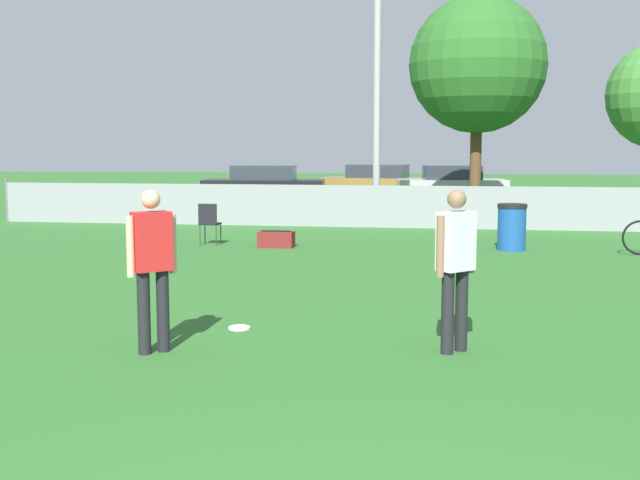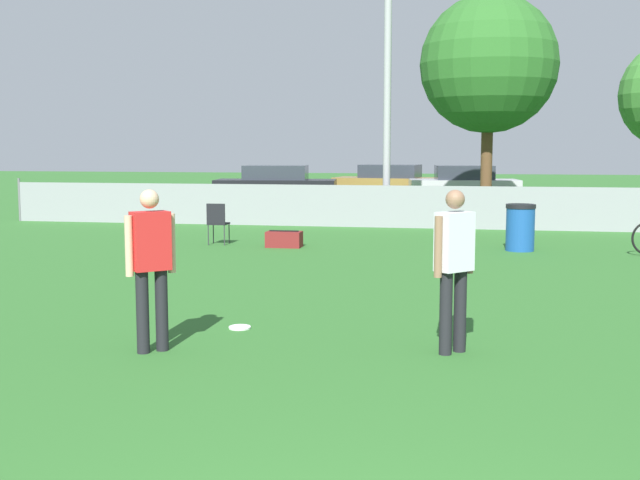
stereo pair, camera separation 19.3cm
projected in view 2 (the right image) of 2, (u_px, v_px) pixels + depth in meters
name	position (u px, v px, depth m)	size (l,w,h in m)	color
fence_backline	(454.00, 207.00, 20.52)	(24.44, 0.07, 1.21)	gray
light_pole	(388.00, 56.00, 21.23)	(0.90, 0.36, 7.48)	#9E9EA3
tree_near_pole	(489.00, 65.00, 22.12)	(3.81, 3.81, 6.27)	brown
player_defender_red	(151.00, 260.00, 8.16)	(0.42, 0.41, 1.68)	black
player_receiver_white	(454.00, 261.00, 8.12)	(0.42, 0.42, 1.68)	black
frisbee_disc	(240.00, 327.00, 9.32)	(0.26, 0.26, 0.03)	white
folding_chair_sideline	(217.00, 221.00, 17.21)	(0.41, 0.41, 0.90)	#333338
trash_bin	(520.00, 227.00, 16.23)	(0.60, 0.60, 0.95)	#194C99
gear_bag_sideline	(284.00, 239.00, 16.83)	(0.74, 0.40, 0.36)	maroon
parked_car_dark	(276.00, 185.00, 29.21)	(4.52, 2.17, 1.42)	black
parked_car_tan	(390.00, 183.00, 31.66)	(4.53, 2.30, 1.39)	black
parked_car_silver	(464.00, 185.00, 29.36)	(4.13, 2.24, 1.41)	black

